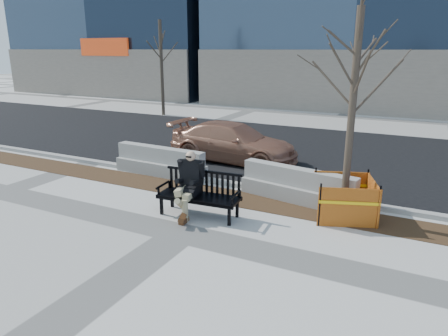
{
  "coord_description": "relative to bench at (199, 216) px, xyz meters",
  "views": [
    {
      "loc": [
        4.69,
        -7.17,
        4.05
      ],
      "look_at": [
        0.25,
        1.67,
        1.15
      ],
      "focal_mm": 32.69,
      "sensor_mm": 36.0,
      "label": 1
    }
  ],
  "objects": [
    {
      "name": "mulch_strip",
      "position": [
        0.15,
        1.53,
        0.0
      ],
      "size": [
        40.0,
        1.2,
        0.02
      ],
      "primitive_type": "cube",
      "color": "#47301C",
      "rests_on": "ground"
    },
    {
      "name": "curb",
      "position": [
        0.15,
        2.48,
        0.06
      ],
      "size": [
        60.0,
        0.25,
        0.12
      ],
      "primitive_type": "cube",
      "color": "#9E9B93",
      "rests_on": "ground"
    },
    {
      "name": "seated_man",
      "position": [
        -0.29,
        0.03,
        0.0
      ],
      "size": [
        0.79,
        1.21,
        1.62
      ],
      "primitive_type": null,
      "rotation": [
        0.0,
        0.0,
        0.09
      ],
      "color": "black",
      "rests_on": "ground"
    },
    {
      "name": "asphalt_street",
      "position": [
        0.15,
        7.73,
        0.0
      ],
      "size": [
        60.0,
        10.4,
        0.01
      ],
      "primitive_type": "cube",
      "color": "black",
      "rests_on": "ground"
    },
    {
      "name": "jersey_barrier_left",
      "position": [
        -2.9,
        2.46,
        0.0
      ],
      "size": [
        3.35,
        0.82,
        0.95
      ],
      "primitive_type": null,
      "rotation": [
        0.0,
        0.0,
        -0.05
      ],
      "color": "#9F9D94",
      "rests_on": "ground"
    },
    {
      "name": "tree_fence",
      "position": [
        3.25,
        1.59,
        0.0
      ],
      "size": [
        2.71,
        2.71,
        5.31
      ],
      "primitive_type": null,
      "rotation": [
        0.0,
        0.0,
        0.34
      ],
      "color": "orange",
      "rests_on": "ground"
    },
    {
      "name": "jersey_barrier_right",
      "position": [
        1.89,
        2.14,
        0.0
      ],
      "size": [
        3.35,
        1.22,
        0.94
      ],
      "primitive_type": null,
      "rotation": [
        0.0,
        0.0,
        -0.18
      ],
      "color": "#9D9A92",
      "rests_on": "ground"
    },
    {
      "name": "ground",
      "position": [
        0.15,
        -1.07,
        0.0
      ],
      "size": [
        120.0,
        120.0,
        0.0
      ],
      "primitive_type": "plane",
      "color": "beige",
      "rests_on": "ground"
    },
    {
      "name": "far_tree_left",
      "position": [
        -10.25,
        13.18,
        0.0
      ],
      "size": [
        2.48,
        2.48,
        6.2
      ],
      "primitive_type": null,
      "rotation": [
        0.0,
        0.0,
        0.08
      ],
      "color": "#483C2E",
      "rests_on": "ground"
    },
    {
      "name": "bench",
      "position": [
        0.0,
        0.0,
        0.0
      ],
      "size": [
        2.17,
        0.94,
        1.13
      ],
      "primitive_type": null,
      "rotation": [
        0.0,
        0.0,
        0.09
      ],
      "color": "black",
      "rests_on": "ground"
    },
    {
      "name": "sedan",
      "position": [
        -1.5,
        5.14,
        0.0
      ],
      "size": [
        4.96,
        2.18,
        1.42
      ],
      "primitive_type": "imported",
      "rotation": [
        0.0,
        0.0,
        1.53
      ],
      "color": "#A56B50",
      "rests_on": "ground"
    }
  ]
}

